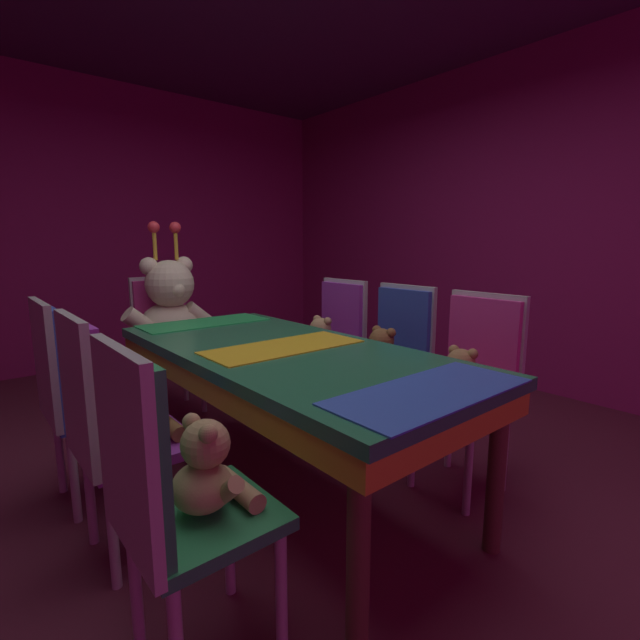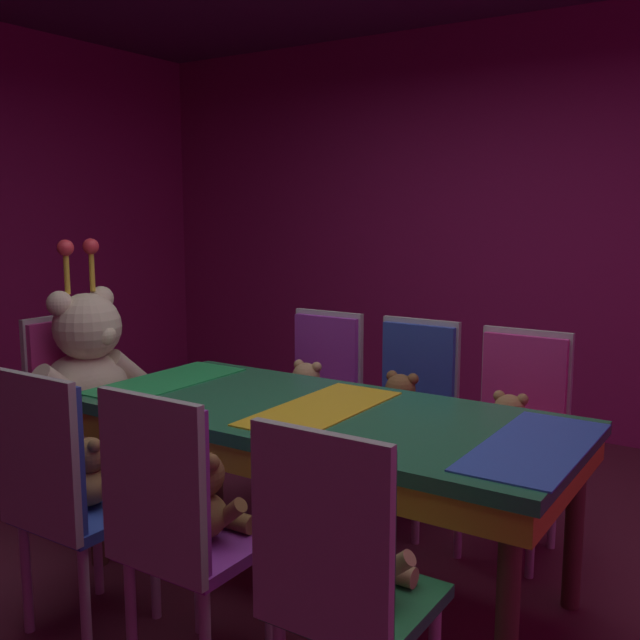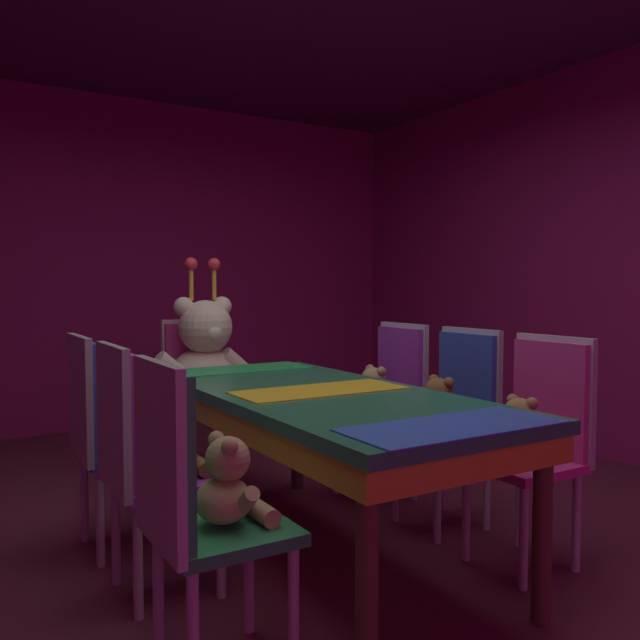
# 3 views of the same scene
# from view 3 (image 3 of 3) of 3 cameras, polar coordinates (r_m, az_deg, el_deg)

# --- Properties ---
(ground_plane) EXTENTS (7.90, 7.90, 0.00)m
(ground_plane) POSITION_cam_3_polar(r_m,az_deg,el_deg) (3.10, 0.03, -19.87)
(ground_plane) COLOR #591E33
(wall_back) EXTENTS (5.20, 0.12, 2.80)m
(wall_back) POSITION_cam_3_polar(r_m,az_deg,el_deg) (5.83, -16.51, 4.85)
(wall_back) COLOR #8C1959
(wall_back) RESTS_ON ground_plane
(banquet_table) EXTENTS (0.90, 2.02, 0.75)m
(banquet_table) POSITION_cam_3_polar(r_m,az_deg,el_deg) (2.90, 0.03, -7.95)
(banquet_table) COLOR #26724C
(banquet_table) RESTS_ON ground_plane
(chair_left_0) EXTENTS (0.42, 0.41, 0.98)m
(chair_left_0) POSITION_cam_3_polar(r_m,az_deg,el_deg) (2.06, -11.76, -14.24)
(chair_left_0) COLOR #268C4C
(chair_left_0) RESTS_ON ground_plane
(teddy_left_0) EXTENTS (0.23, 0.30, 0.29)m
(teddy_left_0) POSITION_cam_3_polar(r_m,az_deg,el_deg) (2.11, -7.96, -14.18)
(teddy_left_0) COLOR tan
(teddy_left_0) RESTS_ON chair_left_0
(chair_left_1) EXTENTS (0.42, 0.41, 0.98)m
(chair_left_1) POSITION_cam_3_polar(r_m,az_deg,el_deg) (2.62, -15.94, -10.51)
(chair_left_1) COLOR purple
(chair_left_1) RESTS_ON ground_plane
(teddy_left_1) EXTENTS (0.25, 0.32, 0.30)m
(teddy_left_1) POSITION_cam_3_polar(r_m,az_deg,el_deg) (2.66, -12.88, -10.46)
(teddy_left_1) COLOR brown
(teddy_left_1) RESTS_ON chair_left_1
(chair_left_2) EXTENTS (0.42, 0.41, 0.98)m
(chair_left_2) POSITION_cam_3_polar(r_m,az_deg,el_deg) (3.11, -18.81, -8.39)
(chair_left_2) COLOR #2D47B2
(chair_left_2) RESTS_ON ground_plane
(teddy_left_2) EXTENTS (0.21, 0.28, 0.26)m
(teddy_left_2) POSITION_cam_3_polar(r_m,az_deg,el_deg) (3.15, -16.25, -8.70)
(teddy_left_2) COLOR olive
(teddy_left_2) RESTS_ON chair_left_2
(chair_right_0) EXTENTS (0.42, 0.41, 0.98)m
(chair_right_0) POSITION_cam_3_polar(r_m,az_deg,el_deg) (3.03, 18.82, -8.72)
(chair_right_0) COLOR #CC338C
(chair_right_0) RESTS_ON ground_plane
(teddy_right_0) EXTENTS (0.23, 0.29, 0.28)m
(teddy_right_0) POSITION_cam_3_polar(r_m,az_deg,el_deg) (2.93, 16.98, -9.48)
(teddy_right_0) COLOR #9E7247
(teddy_right_0) RESTS_ON chair_right_0
(chair_right_1) EXTENTS (0.42, 0.41, 0.98)m
(chair_right_1) POSITION_cam_3_polar(r_m,az_deg,el_deg) (3.41, 12.12, -7.31)
(chair_right_1) COLOR #2D47B2
(chair_right_1) RESTS_ON ground_plane
(teddy_right_1) EXTENTS (0.24, 0.31, 0.30)m
(teddy_right_1) POSITION_cam_3_polar(r_m,az_deg,el_deg) (3.31, 10.27, -7.79)
(teddy_right_1) COLOR brown
(teddy_right_1) RESTS_ON chair_right_1
(chair_right_2) EXTENTS (0.42, 0.41, 0.98)m
(chair_right_2) POSITION_cam_3_polar(r_m,az_deg,el_deg) (3.80, 6.39, -6.19)
(chair_right_2) COLOR purple
(chair_right_2) RESTS_ON ground_plane
(teddy_right_2) EXTENTS (0.24, 0.31, 0.29)m
(teddy_right_2) POSITION_cam_3_polar(r_m,az_deg,el_deg) (3.71, 4.61, -6.59)
(teddy_right_2) COLOR tan
(teddy_right_2) RESTS_ON chair_right_2
(throne_chair) EXTENTS (0.41, 0.42, 0.98)m
(throne_chair) POSITION_cam_3_polar(r_m,az_deg,el_deg) (4.29, -10.73, -5.15)
(throne_chair) COLOR #CC338C
(throne_chair) RESTS_ON ground_plane
(king_teddy_bear) EXTENTS (0.71, 0.55, 0.92)m
(king_teddy_bear) POSITION_cam_3_polar(r_m,az_deg,el_deg) (4.11, -9.93, -3.32)
(king_teddy_bear) COLOR beige
(king_teddy_bear) RESTS_ON throne_chair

